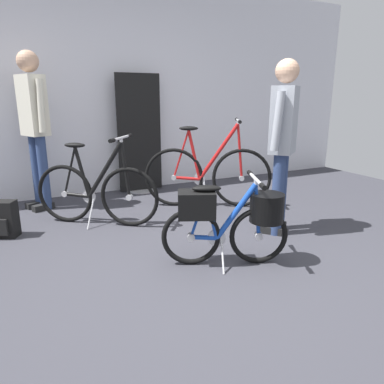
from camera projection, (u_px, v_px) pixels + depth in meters
The scene contains 9 objects.
ground_plane at pixel (198, 277), 2.59m from camera, with size 8.17×8.17×0.00m, color #38383F.
back_wall at pixel (103, 88), 4.63m from camera, with size 8.17×0.10×2.78m, color silver.
floor_banner_stand at pixel (140, 141), 4.78m from camera, with size 0.60×0.36×1.58m.
folding_bike_foreground at pixel (231, 217), 2.70m from camera, with size 0.92×0.57×0.70m.
display_bike_left at pixel (208, 174), 4.17m from camera, with size 1.34×0.78×1.04m.
display_bike_right at pixel (96, 191), 3.58m from camera, with size 1.08×0.81×0.92m.
visitor_near_wall at pixel (282, 138), 3.23m from camera, with size 0.42×0.39×1.60m.
visitor_browsing at pixel (34, 120), 3.94m from camera, with size 0.36×0.49×1.76m.
backpack_on_floor at pixel (1, 219), 3.29m from camera, with size 0.32×0.26×0.35m.
Camera 1 is at (-1.06, -2.08, 1.27)m, focal length 33.05 mm.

